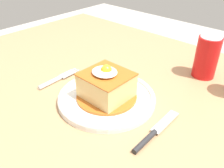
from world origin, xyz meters
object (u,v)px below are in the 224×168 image
(main_plate, at_px, (107,97))
(soda_can, at_px, (207,57))
(fork, at_px, (56,80))
(knife, at_px, (151,135))

(main_plate, height_order, soda_can, soda_can)
(fork, relative_size, soda_can, 1.14)
(soda_can, bearing_deg, fork, -132.90)
(main_plate, bearing_deg, fork, -169.09)
(fork, distance_m, soda_can, 0.44)
(fork, height_order, knife, same)
(fork, bearing_deg, main_plate, 10.91)
(fork, xyz_separation_m, soda_can, (0.30, 0.32, 0.06))
(fork, relative_size, knife, 0.86)
(fork, bearing_deg, knife, 0.23)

